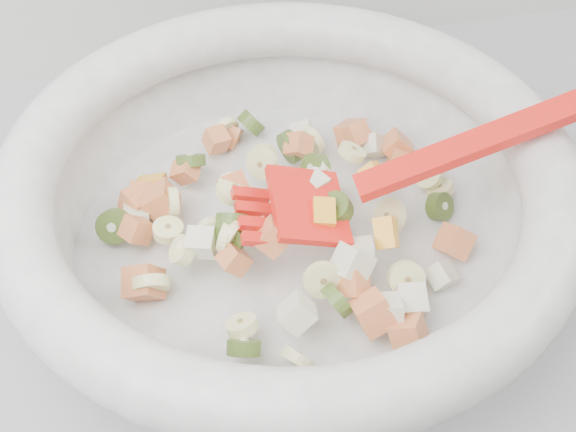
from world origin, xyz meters
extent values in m
cylinder|color=silver|center=(0.10, 1.44, 0.91)|extent=(0.35, 0.35, 0.02)
torus|color=silver|center=(0.10, 1.44, 0.99)|extent=(0.42, 0.42, 0.05)
cylinder|color=beige|center=(0.04, 1.43, 0.95)|extent=(0.03, 0.02, 0.03)
cylinder|color=beige|center=(0.17, 1.37, 0.94)|extent=(0.04, 0.03, 0.04)
cylinder|color=beige|center=(0.01, 1.45, 0.94)|extent=(0.03, 0.03, 0.01)
cylinder|color=beige|center=(0.17, 1.50, 0.95)|extent=(0.03, 0.03, 0.02)
cylinder|color=beige|center=(0.05, 1.42, 0.96)|extent=(0.02, 0.03, 0.03)
cylinder|color=beige|center=(0.08, 1.33, 0.93)|extent=(0.03, 0.03, 0.03)
cylinder|color=beige|center=(0.06, 1.46, 0.96)|extent=(0.03, 0.03, 0.02)
cylinder|color=beige|center=(0.05, 1.42, 0.96)|extent=(0.02, 0.03, 0.03)
cylinder|color=beige|center=(0.02, 1.43, 0.94)|extent=(0.03, 0.03, 0.03)
cylinder|color=beige|center=(0.05, 1.35, 0.94)|extent=(0.03, 0.02, 0.02)
cylinder|color=beige|center=(0.07, 1.57, 0.94)|extent=(0.03, 0.02, 0.03)
cylinder|color=beige|center=(0.22, 1.47, 0.94)|extent=(0.03, 0.03, 0.02)
cylinder|color=beige|center=(0.09, 1.51, 0.95)|extent=(0.03, 0.02, 0.03)
cylinder|color=beige|center=(0.11, 1.37, 0.95)|extent=(0.04, 0.02, 0.04)
cylinder|color=beige|center=(0.17, 1.43, 0.95)|extent=(0.03, 0.04, 0.04)
cylinder|color=beige|center=(0.07, 1.43, 0.96)|extent=(0.03, 0.03, 0.02)
cylinder|color=beige|center=(0.09, 1.50, 0.96)|extent=(0.03, 0.03, 0.04)
cylinder|color=beige|center=(0.02, 1.43, 0.95)|extent=(0.03, 0.03, 0.03)
cylinder|color=beige|center=(0.14, 1.54, 0.94)|extent=(0.02, 0.03, 0.03)
cylinder|color=beige|center=(0.23, 1.46, 0.93)|extent=(0.03, 0.03, 0.02)
cylinder|color=beige|center=(-0.01, 1.41, 0.94)|extent=(0.03, 0.02, 0.03)
cylinder|color=beige|center=(0.02, 1.48, 0.95)|extent=(0.01, 0.03, 0.03)
cube|color=#E69B48|center=(-0.02, 1.41, 0.93)|extent=(0.03, 0.04, 0.04)
cube|color=#E69B48|center=(0.06, 1.47, 0.96)|extent=(0.02, 0.03, 0.03)
cube|color=#E69B48|center=(-0.02, 1.46, 0.94)|extent=(0.03, 0.03, 0.03)
cube|color=#E69B48|center=(0.13, 1.37, 0.95)|extent=(0.03, 0.03, 0.03)
cube|color=#E69B48|center=(0.03, 1.52, 0.94)|extent=(0.03, 0.02, 0.03)
cube|color=#E69B48|center=(0.05, 1.41, 0.95)|extent=(0.03, 0.02, 0.03)
cube|color=#E69B48|center=(0.21, 1.50, 0.93)|extent=(0.03, 0.03, 0.03)
cube|color=#E69B48|center=(0.22, 1.40, 0.93)|extent=(0.03, 0.04, 0.04)
cube|color=#E69B48|center=(0.21, 1.52, 0.93)|extent=(0.03, 0.03, 0.03)
cube|color=#E69B48|center=(0.07, 1.57, 0.93)|extent=(0.03, 0.03, 0.03)
cube|color=#E69B48|center=(-0.01, 1.50, 0.93)|extent=(0.03, 0.03, 0.03)
cube|color=#E69B48|center=(0.16, 1.33, 0.93)|extent=(0.03, 0.03, 0.03)
cube|color=#E69B48|center=(0.01, 1.49, 0.94)|extent=(0.03, 0.03, 0.03)
cube|color=#E69B48|center=(0.18, 1.54, 0.93)|extent=(0.03, 0.04, 0.03)
cube|color=#E69B48|center=(0.08, 1.41, 0.97)|extent=(0.03, 0.03, 0.03)
cube|color=#E69B48|center=(0.13, 1.34, 0.94)|extent=(0.03, 0.03, 0.04)
cube|color=#E69B48|center=(0.12, 1.51, 0.95)|extent=(0.03, 0.03, 0.03)
cube|color=#E69B48|center=(0.06, 1.55, 0.94)|extent=(0.02, 0.03, 0.03)
cube|color=#E69B48|center=(-0.01, 1.51, 0.93)|extent=(0.03, 0.03, 0.02)
cube|color=#E69B48|center=(0.18, 1.53, 0.94)|extent=(0.03, 0.03, 0.03)
cylinder|color=#75A436|center=(0.05, 1.43, 0.96)|extent=(0.03, 0.03, 0.03)
cylinder|color=#75A436|center=(0.12, 1.52, 0.95)|extent=(0.02, 0.04, 0.04)
cylinder|color=#75A436|center=(0.13, 1.48, 0.96)|extent=(0.03, 0.03, 0.03)
cylinder|color=#75A436|center=(-0.03, 1.47, 0.94)|extent=(0.03, 0.03, 0.03)
cylinder|color=#75A436|center=(0.04, 1.53, 0.94)|extent=(0.03, 0.03, 0.02)
cylinder|color=#75A436|center=(0.11, 1.36, 0.94)|extent=(0.03, 0.03, 0.03)
cylinder|color=#75A436|center=(0.04, 1.34, 0.94)|extent=(0.03, 0.03, 0.03)
cylinder|color=#75A436|center=(0.05, 1.42, 0.96)|extent=(0.03, 0.03, 0.03)
cylinder|color=#75A436|center=(0.13, 1.43, 0.96)|extent=(0.04, 0.04, 0.03)
cylinder|color=#75A436|center=(0.10, 1.57, 0.94)|extent=(0.03, 0.03, 0.03)
cylinder|color=#75A436|center=(0.22, 1.44, 0.93)|extent=(0.03, 0.03, 0.03)
cube|color=beige|center=(0.14, 1.55, 0.94)|extent=(0.03, 0.02, 0.03)
cube|color=beige|center=(0.03, 1.43, 0.95)|extent=(0.03, 0.03, 0.02)
cube|color=beige|center=(0.13, 1.38, 0.96)|extent=(0.04, 0.03, 0.04)
cube|color=beige|center=(0.20, 1.37, 0.93)|extent=(0.03, 0.02, 0.03)
cube|color=beige|center=(0.19, 1.52, 0.93)|extent=(0.03, 0.03, 0.03)
cube|color=beige|center=(0.14, 1.39, 0.95)|extent=(0.02, 0.03, 0.02)
cube|color=beige|center=(-0.01, 1.48, 0.93)|extent=(0.02, 0.02, 0.02)
cube|color=beige|center=(0.13, 1.47, 0.96)|extent=(0.02, 0.02, 0.03)
cube|color=beige|center=(0.08, 1.35, 0.95)|extent=(0.03, 0.03, 0.03)
cube|color=beige|center=(0.14, 1.34, 0.94)|extent=(0.03, 0.03, 0.02)
cube|color=beige|center=(0.12, 1.45, 0.97)|extent=(0.02, 0.02, 0.02)
cube|color=beige|center=(0.16, 1.35, 0.94)|extent=(0.02, 0.03, 0.03)
cube|color=yellow|center=(0.12, 1.42, 0.97)|extent=(0.02, 0.03, 0.02)
cube|color=yellow|center=(0.12, 1.42, 0.96)|extent=(0.02, 0.02, 0.02)
cube|color=yellow|center=(0.17, 1.47, 0.95)|extent=(0.03, 0.03, 0.03)
cube|color=yellow|center=(0.16, 1.40, 0.95)|extent=(0.02, 0.03, 0.03)
cube|color=yellow|center=(0.00, 1.52, 0.93)|extent=(0.03, 0.02, 0.02)
cube|color=red|center=(0.11, 1.43, 0.97)|extent=(0.06, 0.07, 0.03)
cube|color=red|center=(0.07, 1.45, 0.97)|extent=(0.03, 0.01, 0.02)
cube|color=red|center=(0.07, 1.44, 0.97)|extent=(0.03, 0.01, 0.02)
cube|color=red|center=(0.07, 1.42, 0.97)|extent=(0.03, 0.01, 0.02)
cube|color=red|center=(0.07, 1.41, 0.97)|extent=(0.03, 0.01, 0.02)
cube|color=red|center=(0.24, 1.42, 1.01)|extent=(0.20, 0.03, 0.07)
camera|label=1|loc=(0.00, 1.03, 1.38)|focal=50.00mm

